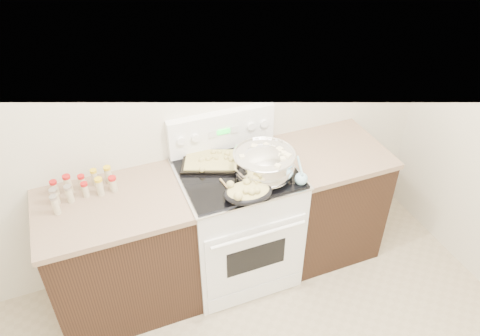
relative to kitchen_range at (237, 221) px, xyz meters
name	(u,v)px	position (x,y,z in m)	size (l,w,h in m)	color
room_shell	(297,256)	(-0.35, -1.42, 1.21)	(4.10, 3.60, 2.75)	beige
counter_left	(122,255)	(-0.83, 0.01, -0.03)	(0.93, 0.67, 0.92)	black
counter_right	(325,199)	(0.73, 0.01, -0.03)	(0.73, 0.67, 0.92)	black
kitchen_range	(237,221)	(0.00, 0.00, 0.00)	(0.78, 0.73, 1.22)	white
mixing_bowl	(264,165)	(0.14, -0.12, 0.55)	(0.40, 0.40, 0.24)	silver
roasting_pan	(248,192)	(-0.04, -0.28, 0.50)	(0.32, 0.24, 0.12)	black
baking_sheet	(212,161)	(-0.12, 0.14, 0.47)	(0.47, 0.40, 0.06)	black
wooden_spoon	(232,197)	(-0.13, -0.25, 0.46)	(0.06, 0.26, 0.04)	#9E7F48
blue_ladle	(301,177)	(0.33, -0.26, 0.49)	(0.14, 0.27, 0.10)	#90C9D7
spice_jars	(81,187)	(-0.98, 0.15, 0.49)	(0.40, 0.23, 0.13)	#BFB28C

